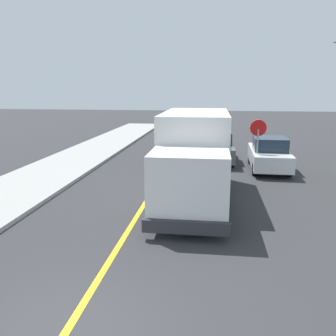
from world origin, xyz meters
TOP-DOWN VIEW (x-y plane):
  - ground_plane at (0.00, 0.00)m, footprint 120.00×120.00m
  - centre_line_yellow at (0.00, 10.00)m, footprint 0.16×56.00m
  - box_truck at (1.72, 7.82)m, footprint 2.43×7.19m
  - parked_car_near at (2.57, 14.86)m, footprint 1.88×4.43m
  - parked_car_mid at (1.67, 21.51)m, footprint 1.81×4.41m
  - parked_van_across at (5.20, 13.17)m, footprint 1.89×4.44m
  - stop_sign at (4.45, 11.96)m, footprint 0.80×0.10m

SIDE VIEW (x-z plane):
  - ground_plane at x=0.00m, z-range 0.00..0.00m
  - centre_line_yellow at x=0.00m, z-range 0.00..0.01m
  - parked_car_near at x=2.57m, z-range -0.04..1.63m
  - parked_car_mid at x=1.67m, z-range -0.04..1.63m
  - parked_van_across at x=5.20m, z-range -0.04..1.63m
  - box_truck at x=1.72m, z-range 0.17..3.37m
  - stop_sign at x=4.45m, z-range 0.53..3.18m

